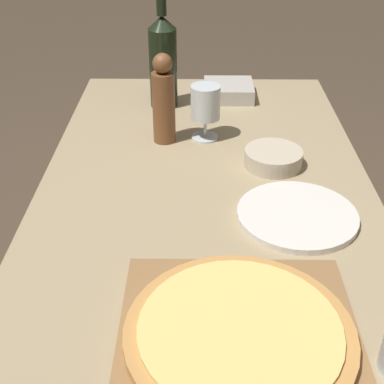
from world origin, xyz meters
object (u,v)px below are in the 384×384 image
at_px(wine_bottle, 163,60).
at_px(wine_glass, 204,104).
at_px(pizza, 240,333).
at_px(small_bowl, 273,158).
at_px(pepper_mill, 164,101).

bearing_deg(wine_bottle, wine_glass, -61.56).
bearing_deg(pizza, small_bowl, 78.26).
relative_size(wine_bottle, pepper_mill, 1.48).
xyz_separation_m(pizza, wine_bottle, (-0.17, 0.93, 0.11)).
xyz_separation_m(pepper_mill, wine_glass, (0.10, 0.02, -0.01)).
relative_size(pepper_mill, small_bowl, 1.68).
relative_size(pizza, pepper_mill, 1.51).
bearing_deg(pepper_mill, small_bowl, -25.83).
xyz_separation_m(pepper_mill, small_bowl, (0.27, -0.13, -0.09)).
relative_size(wine_glass, small_bowl, 1.05).
relative_size(pizza, wine_glass, 2.42).
xyz_separation_m(wine_bottle, small_bowl, (0.29, -0.36, -0.12)).
bearing_deg(wine_glass, pepper_mill, -171.54).
bearing_deg(wine_glass, small_bowl, -41.30).
distance_m(pizza, wine_glass, 0.72).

